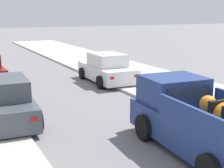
# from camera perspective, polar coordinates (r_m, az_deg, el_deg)

# --- Properties ---
(sidewalk_right) EXTENTS (4.98, 60.00, 0.12)m
(sidewalk_right) POSITION_cam_1_polar(r_m,az_deg,el_deg) (15.24, 13.64, -1.72)
(sidewalk_right) COLOR beige
(sidewalk_right) RESTS_ON ground
(curb_right) EXTENTS (0.16, 60.00, 0.10)m
(curb_right) POSITION_cam_1_polar(r_m,az_deg,el_deg) (14.58, 10.35, -2.24)
(curb_right) COLOR silver
(curb_right) RESTS_ON ground
(pickup_truck) EXTENTS (2.46, 5.32, 1.80)m
(pickup_truck) POSITION_cam_1_polar(r_m,az_deg,el_deg) (9.06, 15.34, -6.52)
(pickup_truck) COLOR navy
(pickup_truck) RESTS_ON ground
(car_right_near) EXTENTS (2.13, 4.31, 1.54)m
(car_right_near) POSITION_cam_1_polar(r_m,az_deg,el_deg) (17.52, -0.91, 2.63)
(car_right_near) COLOR silver
(car_right_near) RESTS_ON ground
(car_left_far) EXTENTS (2.21, 4.34, 1.54)m
(car_left_far) POSITION_cam_1_polar(r_m,az_deg,el_deg) (11.71, -18.16, -2.93)
(car_left_far) COLOR #474C56
(car_left_far) RESTS_ON ground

